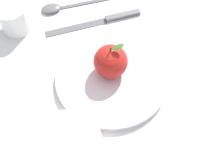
{
  "coord_description": "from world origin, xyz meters",
  "views": [
    {
      "loc": [
        -0.09,
        -0.37,
        0.57
      ],
      "look_at": [
        -0.01,
        -0.03,
        0.02
      ],
      "focal_mm": 50.15,
      "sensor_mm": 36.0,
      "label": 1
    }
  ],
  "objects": [
    {
      "name": "ground_plane",
      "position": [
        0.0,
        0.0,
        0.0
      ],
      "size": [
        2.4,
        2.4,
        0.0
      ],
      "primitive_type": "plane",
      "color": "silver"
    },
    {
      "name": "side_bowl",
      "position": [
        -0.13,
        -0.17,
        0.02
      ],
      "size": [
        0.13,
        0.13,
        0.04
      ],
      "color": "silver",
      "rests_on": "ground_plane"
    },
    {
      "name": "knife",
      "position": [
        -0.0,
        0.13,
        0.0
      ],
      "size": [
        0.24,
        0.04,
        0.01
      ],
      "color": "#59595E",
      "rests_on": "ground_plane"
    },
    {
      "name": "dinner_plate",
      "position": [
        -0.01,
        -0.03,
        0.01
      ],
      "size": [
        0.24,
        0.24,
        0.01
      ],
      "color": "silver",
      "rests_on": "ground_plane"
    },
    {
      "name": "apple",
      "position": [
        -0.01,
        -0.02,
        0.05
      ],
      "size": [
        0.07,
        0.07,
        0.08
      ],
      "color": "#B21E19",
      "rests_on": "dinner_plate"
    },
    {
      "name": "cup",
      "position": [
        -0.21,
        0.15,
        0.04
      ],
      "size": [
        0.07,
        0.07,
        0.07
      ],
      "color": "white",
      "rests_on": "ground_plane"
    },
    {
      "name": "spoon",
      "position": [
        -0.1,
        0.2,
        0.01
      ],
      "size": [
        0.18,
        0.04,
        0.01
      ],
      "color": "#59595E",
      "rests_on": "ground_plane"
    }
  ]
}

